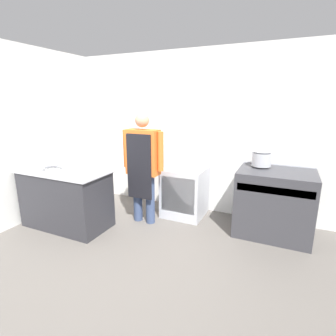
{
  "coord_description": "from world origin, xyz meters",
  "views": [
    {
      "loc": [
        1.61,
        -2.21,
        1.87
      ],
      "look_at": [
        0.08,
        1.11,
        0.94
      ],
      "focal_mm": 28.0,
      "sensor_mm": 36.0,
      "label": 1
    }
  ],
  "objects": [
    {
      "name": "plastic_tub",
      "position": [
        -1.35,
        0.34,
        0.91
      ],
      "size": [
        0.13,
        0.13,
        0.08
      ],
      "color": "silver",
      "rests_on": "prep_counter"
    },
    {
      "name": "wall_back",
      "position": [
        0.0,
        2.05,
        1.35
      ],
      "size": [
        8.0,
        0.05,
        2.7
      ],
      "color": "white",
      "rests_on": "ground_plane"
    },
    {
      "name": "stove",
      "position": [
        1.52,
        1.59,
        0.47
      ],
      "size": [
        1.02,
        0.76,
        0.96
      ],
      "color": "#38383D",
      "rests_on": "ground_plane"
    },
    {
      "name": "mixing_bowl",
      "position": [
        -1.55,
        0.5,
        0.92
      ],
      "size": [
        0.31,
        0.31,
        0.1
      ],
      "color": "#B2B5BC",
      "rests_on": "prep_counter"
    },
    {
      "name": "stock_pot",
      "position": [
        1.29,
        1.73,
        1.08
      ],
      "size": [
        0.27,
        0.27,
        0.24
      ],
      "color": "#B2B5BC",
      "rests_on": "stove"
    },
    {
      "name": "fridge_unit",
      "position": [
        0.13,
        1.68,
        0.41
      ],
      "size": [
        0.66,
        0.65,
        0.81
      ],
      "color": "silver",
      "rests_on": "ground_plane"
    },
    {
      "name": "person_cook",
      "position": [
        -0.36,
        1.16,
        0.98
      ],
      "size": [
        0.68,
        0.24,
        1.71
      ],
      "color": "#38476B",
      "rests_on": "ground_plane"
    },
    {
      "name": "ground_plane",
      "position": [
        0.0,
        0.0,
        0.0
      ],
      "size": [
        14.0,
        14.0,
        0.0
      ],
      "primitive_type": "plane",
      "color": "#5B5651"
    },
    {
      "name": "wall_left",
      "position": [
        -2.1,
        1.0,
        1.35
      ],
      "size": [
        0.05,
        8.0,
        2.7
      ],
      "color": "white",
      "rests_on": "ground_plane"
    },
    {
      "name": "prep_counter",
      "position": [
        -1.36,
        0.54,
        0.44
      ],
      "size": [
        1.35,
        0.68,
        0.87
      ],
      "color": "#2D2D33",
      "rests_on": "ground_plane"
    }
  ]
}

